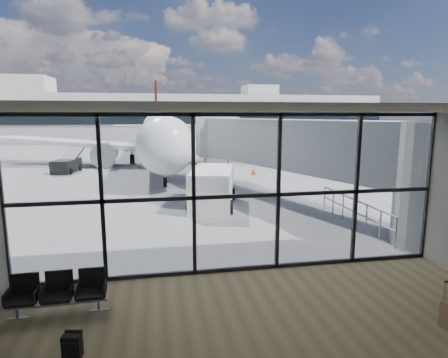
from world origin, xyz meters
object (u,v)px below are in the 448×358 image
object	(u,v)px
service_van	(212,188)
belt_loader	(67,165)
seating_row	(59,290)
backpack	(72,346)
airliner	(159,134)

from	to	relation	value
service_van	belt_loader	bearing A→B (deg)	139.76
seating_row	service_van	world-z (taller)	service_van
backpack	service_van	xyz separation A→B (m)	(4.26, 10.93, 0.72)
airliner	service_van	world-z (taller)	airliner
seating_row	belt_loader	distance (m)	22.67
service_van	belt_loader	size ratio (longest dim) A/B	1.15
backpack	airliner	bearing A→B (deg)	97.05
service_van	belt_loader	distance (m)	16.15
belt_loader	seating_row	bearing A→B (deg)	-68.10
seating_row	service_van	size ratio (longest dim) A/B	0.46
airliner	belt_loader	bearing A→B (deg)	-143.20
seating_row	airliner	size ratio (longest dim) A/B	0.06
backpack	belt_loader	world-z (taller)	belt_loader
airliner	belt_loader	size ratio (longest dim) A/B	8.48
seating_row	airliner	distance (m)	27.93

